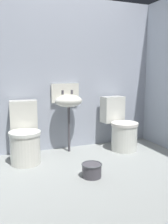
% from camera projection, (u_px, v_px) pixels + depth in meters
% --- Properties ---
extents(ground_plane, '(3.33, 2.74, 0.08)m').
position_uv_depth(ground_plane, '(94.00, 182.00, 2.74)').
color(ground_plane, gray).
extents(wall_back, '(3.33, 0.10, 2.22)m').
position_uv_depth(wall_back, '(61.00, 75.00, 3.67)').
color(wall_back, '#9EA5B5').
rests_on(wall_back, ground).
extents(toilet_left, '(0.45, 0.63, 0.78)m').
position_uv_depth(toilet_left, '(25.00, 137.00, 3.21)').
color(toilet_left, silver).
rests_on(toilet_left, ground).
extents(toilet_right, '(0.47, 0.64, 0.78)m').
position_uv_depth(toilet_right, '(121.00, 128.00, 3.73)').
color(toilet_right, silver).
rests_on(toilet_right, ground).
extents(sink, '(0.42, 0.35, 0.99)m').
position_uv_depth(sink, '(68.00, 100.00, 3.55)').
color(sink, '#46444B').
rests_on(sink, ground).
extents(bucket, '(0.23, 0.23, 0.16)m').
position_uv_depth(bucket, '(92.00, 170.00, 2.76)').
color(bucket, '#46444B').
rests_on(bucket, ground).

